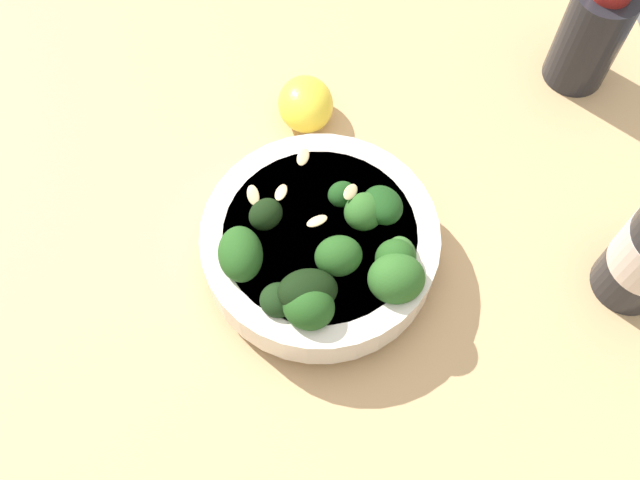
# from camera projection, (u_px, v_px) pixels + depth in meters

# --- Properties ---
(ground_plane) EXTENTS (0.71, 0.71, 0.05)m
(ground_plane) POSITION_uv_depth(u_px,v_px,m) (330.00, 239.00, 0.67)
(ground_plane) COLOR tan
(bowl_of_broccoli) EXTENTS (0.20, 0.20, 0.09)m
(bowl_of_broccoli) POSITION_uv_depth(u_px,v_px,m) (322.00, 248.00, 0.60)
(bowl_of_broccoli) COLOR silver
(bowl_of_broccoli) RESTS_ON ground_plane
(lemon_wedge) EXTENTS (0.06, 0.06, 0.04)m
(lemon_wedge) POSITION_uv_depth(u_px,v_px,m) (306.00, 104.00, 0.68)
(lemon_wedge) COLOR yellow
(lemon_wedge) RESTS_ON ground_plane
(bottle_tall) EXTENTS (0.06, 0.06, 0.13)m
(bottle_tall) POSITION_uv_depth(u_px,v_px,m) (591.00, 34.00, 0.68)
(bottle_tall) COLOR black
(bottle_tall) RESTS_ON ground_plane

